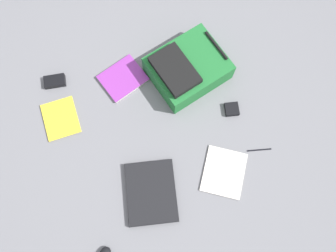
{
  "coord_description": "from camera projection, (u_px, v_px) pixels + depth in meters",
  "views": [
    {
      "loc": [
        0.54,
        -0.21,
        1.91
      ],
      "look_at": [
        0.05,
        0.01,
        0.02
      ],
      "focal_mm": 37.31,
      "sensor_mm": 36.0,
      "label": 1
    }
  ],
  "objects": [
    {
      "name": "ground_plane",
      "position": [
        163.0,
        121.0,
        1.99
      ],
      "size": [
        4.01,
        4.01,
        0.0
      ],
      "primitive_type": "plane",
      "color": "slate"
    },
    {
      "name": "backpack",
      "position": [
        187.0,
        68.0,
        2.0
      ],
      "size": [
        0.4,
        0.46,
        0.18
      ],
      "color": "#1E662D",
      "rests_on": "ground_plane"
    },
    {
      "name": "laptop",
      "position": [
        151.0,
        192.0,
        1.87
      ],
      "size": [
        0.4,
        0.35,
        0.03
      ],
      "color": "black",
      "rests_on": "ground_plane"
    },
    {
      "name": "book_red",
      "position": [
        61.0,
        119.0,
        1.99
      ],
      "size": [
        0.25,
        0.21,
        0.01
      ],
      "color": "silver",
      "rests_on": "ground_plane"
    },
    {
      "name": "book_blue",
      "position": [
        224.0,
        172.0,
        1.91
      ],
      "size": [
        0.34,
        0.33,
        0.01
      ],
      "color": "silver",
      "rests_on": "ground_plane"
    },
    {
      "name": "book_manual",
      "position": [
        123.0,
        78.0,
        2.05
      ],
      "size": [
        0.25,
        0.28,
        0.02
      ],
      "color": "silver",
      "rests_on": "ground_plane"
    },
    {
      "name": "power_brick",
      "position": [
        55.0,
        81.0,
        2.04
      ],
      "size": [
        0.1,
        0.13,
        0.03
      ],
      "primitive_type": "cube",
      "rotation": [
        0.0,
        0.0,
        -0.25
      ],
      "color": "black",
      "rests_on": "ground_plane"
    },
    {
      "name": "pen_black",
      "position": [
        259.0,
        150.0,
        1.94
      ],
      "size": [
        0.05,
        0.13,
        0.01
      ],
      "primitive_type": "cylinder",
      "rotation": [
        1.57,
        0.0,
        -0.34
      ],
      "color": "black",
      "rests_on": "ground_plane"
    },
    {
      "name": "earbud_pouch",
      "position": [
        232.0,
        109.0,
        2.0
      ],
      "size": [
        0.1,
        0.1,
        0.03
      ],
      "primitive_type": "cube",
      "rotation": [
        0.0,
        0.0,
        -0.31
      ],
      "color": "black",
      "rests_on": "ground_plane"
    }
  ]
}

